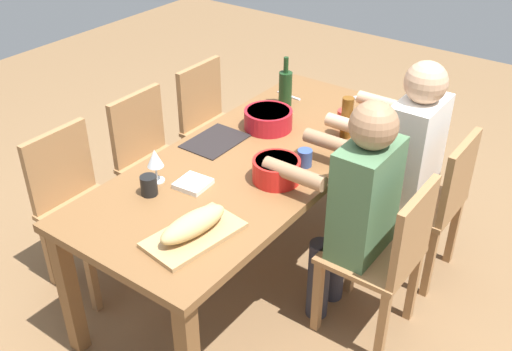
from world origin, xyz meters
TOP-DOWN VIEW (x-y plane):
  - ground_plane at (0.00, 0.00)m, footprint 8.00×8.00m
  - dining_table at (0.00, 0.00)m, footprint 2.00×0.84m
  - chair_near_center at (0.00, -0.74)m, footprint 0.40×0.40m
  - chair_near_right at (0.55, -0.74)m, footprint 0.40×0.40m
  - chair_far_left at (-0.55, 0.74)m, footprint 0.40×0.40m
  - diner_far_left at (-0.55, 0.56)m, footprint 0.41×0.53m
  - chair_near_left at (-0.55, -0.74)m, footprint 0.40×0.40m
  - chair_far_center at (0.00, 0.74)m, footprint 0.40×0.40m
  - diner_far_center at (-0.00, 0.56)m, footprint 0.41×0.53m
  - serving_bowl_pasta at (0.12, 0.20)m, footprint 0.22×0.22m
  - serving_bowl_fruit at (-0.28, -0.13)m, footprint 0.26×0.26m
  - cutting_board at (0.67, 0.18)m, footprint 0.43×0.27m
  - bread_loaf at (0.67, 0.18)m, footprint 0.33×0.15m
  - wine_bottle at (-0.58, -0.21)m, footprint 0.08×0.08m
  - beer_bottle at (-0.44, 0.25)m, footprint 0.06×0.06m
  - wine_glass at (0.45, -0.24)m, footprint 0.08×0.08m
  - placemat_near_center at (0.00, -0.26)m, footprint 0.32×0.23m
  - cup_near_right at (0.55, -0.19)m, footprint 0.07×0.07m
  - cup_far_left at (-0.53, 0.20)m, footprint 0.08×0.08m
  - fork_near_left at (-0.69, -0.26)m, footprint 0.04×0.17m
  - cup_far_center at (-0.07, 0.24)m, footprint 0.07×0.07m
  - carving_knife at (-0.84, 0.15)m, footprint 0.16×0.20m
  - napkin_stack at (0.38, -0.07)m, footprint 0.15×0.15m

SIDE VIEW (x-z plane):
  - ground_plane at x=0.00m, z-range 0.00..0.00m
  - chair_near_center at x=0.00m, z-range 0.06..0.91m
  - chair_near_right at x=0.55m, z-range 0.06..0.91m
  - chair_far_left at x=-0.55m, z-range 0.06..0.91m
  - chair_near_left at x=-0.55m, z-range 0.06..0.91m
  - chair_far_center at x=0.00m, z-range 0.06..0.91m
  - dining_table at x=0.00m, z-range 0.29..1.03m
  - diner_far_left at x=-0.55m, z-range 0.10..1.30m
  - diner_far_center at x=0.00m, z-range 0.10..1.30m
  - placemat_near_center at x=0.00m, z-range 0.74..0.75m
  - fork_near_left at x=-0.69m, z-range 0.74..0.75m
  - carving_knife at x=-0.84m, z-range 0.74..0.75m
  - cutting_board at x=0.67m, z-range 0.74..0.76m
  - napkin_stack at x=0.38m, z-range 0.74..0.76m
  - cup_far_center at x=-0.07m, z-range 0.74..0.82m
  - cup_near_right at x=0.55m, z-range 0.74..0.83m
  - cup_far_left at x=-0.53m, z-range 0.74..0.84m
  - serving_bowl_fruit at x=-0.28m, z-range 0.75..0.85m
  - serving_bowl_pasta at x=0.12m, z-range 0.75..0.85m
  - bread_loaf at x=0.67m, z-range 0.76..0.85m
  - wine_bottle at x=-0.58m, z-range 0.70..0.99m
  - beer_bottle at x=-0.44m, z-range 0.74..0.96m
  - wine_glass at x=0.45m, z-range 0.77..0.94m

